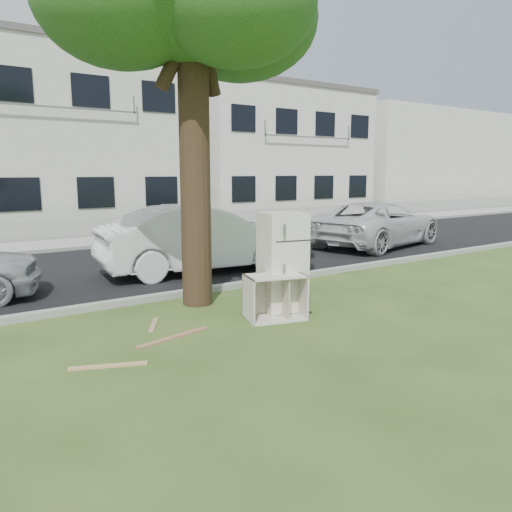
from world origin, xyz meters
TOP-DOWN VIEW (x-y plane):
  - ground at (0.00, 0.00)m, footprint 120.00×120.00m
  - road at (0.00, 6.00)m, footprint 120.00×7.00m
  - kerb_near at (0.00, 2.45)m, footprint 120.00×0.18m
  - kerb_far at (0.00, 9.55)m, footprint 120.00×0.18m
  - sidewalk at (0.00, 11.00)m, footprint 120.00×2.80m
  - low_wall at (0.00, 12.60)m, footprint 120.00×0.15m
  - townhouse_center at (0.00, 17.50)m, footprint 11.22×8.16m
  - townhouse_right at (12.00, 17.50)m, footprint 10.20×8.16m
  - filler_right at (26.00, 18.00)m, footprint 16.00×9.00m
  - fridge at (0.58, 0.53)m, footprint 0.83×0.79m
  - cabinet at (0.20, 0.22)m, footprint 1.07×0.82m
  - plank_a at (-1.60, 0.28)m, footprint 1.24×0.36m
  - plank_b at (-2.74, -0.25)m, footprint 0.92×0.45m
  - plank_c at (-1.60, 1.02)m, footprint 0.43×0.65m
  - car_center at (1.10, 4.39)m, footprint 5.05×2.24m
  - car_right at (7.87, 4.92)m, footprint 5.59×3.46m

SIDE VIEW (x-z plane):
  - ground at x=0.00m, z-range 0.00..0.00m
  - kerb_near at x=0.00m, z-range -0.06..0.06m
  - kerb_far at x=0.00m, z-range -0.06..0.06m
  - road at x=0.00m, z-range 0.00..0.01m
  - sidewalk at x=0.00m, z-range 0.00..0.01m
  - plank_c at x=-1.60m, z-range 0.00..0.02m
  - plank_b at x=-2.74m, z-range 0.00..0.02m
  - plank_a at x=-1.60m, z-range 0.00..0.02m
  - low_wall at x=0.00m, z-range 0.00..0.70m
  - cabinet at x=0.20m, z-range 0.00..0.74m
  - car_right at x=7.87m, z-range 0.00..1.44m
  - car_center at x=1.10m, z-range 0.00..1.61m
  - fridge at x=0.58m, z-range 0.00..1.72m
  - filler_right at x=26.00m, z-range 0.00..6.40m
  - townhouse_right at x=12.00m, z-range 0.00..6.84m
  - townhouse_center at x=0.00m, z-range 0.00..7.44m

